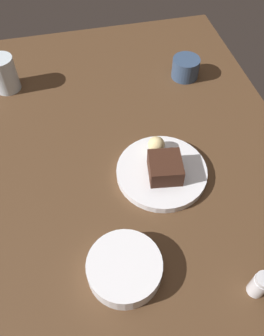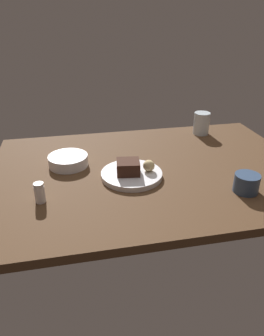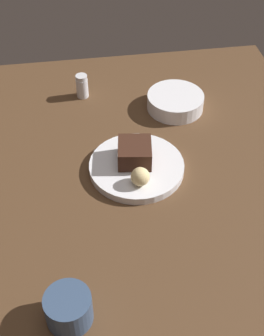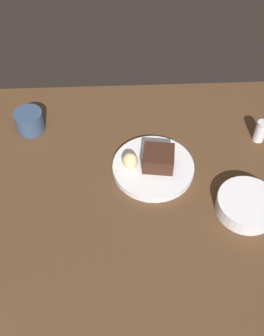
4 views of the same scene
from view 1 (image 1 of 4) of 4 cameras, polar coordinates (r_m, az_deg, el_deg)
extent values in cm
cube|color=#4C331E|center=(91.14, 0.15, 2.13)|extent=(120.00, 84.00, 3.00)
cylinder|color=silver|center=(85.02, 4.90, -0.65)|extent=(22.19, 22.19, 1.91)
cube|color=#381E14|center=(81.68, 5.49, 0.05)|extent=(9.12, 8.74, 4.75)
sphere|color=#DBC184|center=(86.41, 4.04, 3.87)|extent=(4.23, 4.23, 4.23)
cylinder|color=silver|center=(73.91, 20.19, -17.77)|extent=(3.32, 3.32, 5.49)
cylinder|color=silver|center=(70.92, 20.96, -16.83)|extent=(3.15, 3.15, 1.20)
cylinder|color=silver|center=(111.20, -20.39, 14.36)|extent=(7.50, 7.50, 10.51)
cylinder|color=silver|center=(71.66, -1.25, -16.20)|extent=(15.14, 15.14, 4.22)
cylinder|color=#334766|center=(111.74, 8.83, 16.03)|extent=(8.34, 8.34, 6.27)
camera|label=2|loc=(1.21, 68.40, 16.15)|focal=33.85mm
camera|label=3|loc=(1.29, 2.00, 56.22)|focal=49.94mm
camera|label=4|loc=(0.76, -74.96, 34.56)|focal=41.45mm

